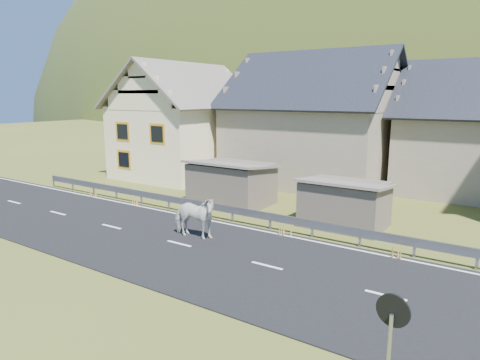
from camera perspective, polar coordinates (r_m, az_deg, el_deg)
The scene contains 11 objects.
ground at distance 17.20m, azimuth -8.11°, elevation -8.53°, with size 160.00×160.00×0.00m, color #434619.
road at distance 17.19m, azimuth -8.11°, elevation -8.47°, with size 60.00×7.00×0.04m, color black.
lane_markings at distance 17.18m, azimuth -8.11°, elevation -8.39°, with size 60.00×6.60×0.01m, color silver.
guardrail at distance 19.78m, azimuth -1.02°, elevation -4.07°, with size 28.10×0.09×0.75m.
shed_left at distance 23.02m, azimuth -1.12°, elevation -0.51°, with size 4.30×3.30×2.40m, color #65584D.
shed_right at distance 19.68m, azimuth 13.77°, elevation -3.16°, with size 3.80×2.90×2.20m, color #65584D.
house_cream at distance 31.85m, azimuth -7.39°, elevation 8.56°, with size 7.80×9.80×8.30m.
house_stone_a at distance 29.51m, azimuth 10.08°, elevation 8.82°, with size 10.80×9.80×8.90m.
conifer_patch at distance 138.65m, azimuth 5.49°, elevation 11.25°, with size 76.00×50.00×28.00m, color black.
horse at distance 17.53m, azimuth -6.19°, elevation -4.88°, with size 2.12×0.97×1.79m, color silver.
traffic_mirror at distance 8.62m, azimuth 19.58°, elevation -17.85°, with size 0.64×0.21×2.29m.
Camera 1 is at (10.90, -11.99, 5.77)m, focal length 32.00 mm.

